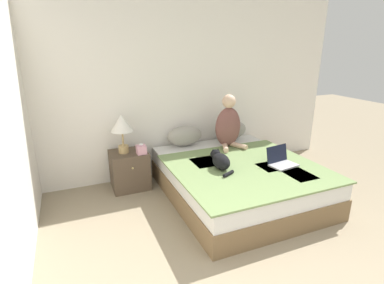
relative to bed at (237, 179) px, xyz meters
name	(u,v)px	position (x,y,z in m)	size (l,w,h in m)	color
wall_back	(183,87)	(-0.31, 1.07, 1.04)	(5.01, 0.05, 2.55)	white
bed	(237,179)	(0.00, 0.00, 0.00)	(1.72, 1.99, 0.47)	brown
pillow_near	(185,136)	(-0.38, 0.85, 0.38)	(0.52, 0.23, 0.28)	gray
pillow_far	(231,130)	(0.38, 0.85, 0.38)	(0.52, 0.23, 0.28)	gray
person_sitting	(228,125)	(0.17, 0.58, 0.55)	(0.39, 0.37, 0.74)	brown
cat_tabby	(220,160)	(-0.30, -0.08, 0.33)	(0.20, 0.49, 0.19)	black
laptop_open	(281,161)	(0.42, -0.29, 0.29)	(0.36, 0.30, 0.22)	#B7B7BC
nightstand	(130,170)	(-1.20, 0.78, 0.02)	(0.48, 0.45, 0.51)	brown
table_lamp	(122,125)	(-1.26, 0.79, 0.64)	(0.29, 0.29, 0.51)	tan
tissue_box	(141,149)	(-1.06, 0.66, 0.33)	(0.12, 0.12, 0.14)	#E09EB2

